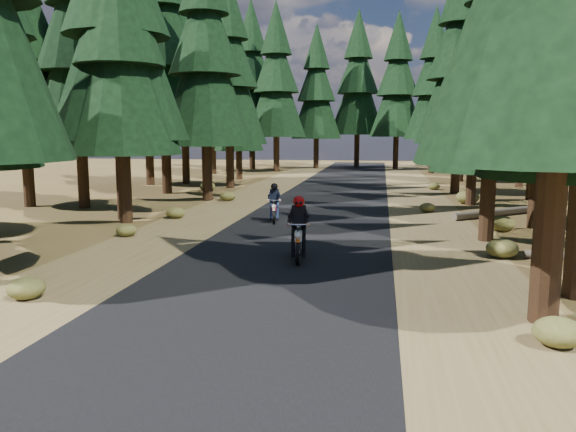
# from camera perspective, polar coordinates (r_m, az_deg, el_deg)

# --- Properties ---
(ground) EXTENTS (120.00, 120.00, 0.00)m
(ground) POSITION_cam_1_polar(r_m,az_deg,el_deg) (15.00, -0.95, -4.98)
(ground) COLOR #4C361B
(ground) RESTS_ON ground
(road) EXTENTS (6.00, 100.00, 0.01)m
(road) POSITION_cam_1_polar(r_m,az_deg,el_deg) (19.84, 1.66, -1.68)
(road) COLOR black
(road) RESTS_ON ground
(shoulder_l) EXTENTS (3.20, 100.00, 0.01)m
(shoulder_l) POSITION_cam_1_polar(r_m,az_deg,el_deg) (20.95, -10.90, -1.30)
(shoulder_l) COLOR brown
(shoulder_l) RESTS_ON ground
(shoulder_r) EXTENTS (3.20, 100.00, 0.01)m
(shoulder_r) POSITION_cam_1_polar(r_m,az_deg,el_deg) (19.76, 15.01, -2.02)
(shoulder_r) COLOR brown
(shoulder_r) RESTS_ON ground
(pine_forest) EXTENTS (34.59, 55.08, 16.32)m
(pine_forest) POSITION_cam_1_polar(r_m,az_deg,el_deg) (35.78, 5.32, 15.42)
(pine_forest) COLOR black
(pine_forest) RESTS_ON ground
(log_near) EXTENTS (4.91, 4.17, 0.32)m
(log_near) POSITION_cam_1_polar(r_m,az_deg,el_deg) (25.74, 21.19, 0.41)
(log_near) COLOR #4C4233
(log_near) RESTS_ON ground
(understory_shrubs) EXTENTS (15.77, 31.37, 0.68)m
(understory_shrubs) POSITION_cam_1_polar(r_m,az_deg,el_deg) (22.15, 7.66, -0.01)
(understory_shrubs) COLOR #474C1E
(understory_shrubs) RESTS_ON ground
(rider_lead) EXTENTS (0.82, 2.03, 1.76)m
(rider_lead) POSITION_cam_1_polar(r_m,az_deg,el_deg) (15.46, 1.07, -2.34)
(rider_lead) COLOR white
(rider_lead) RESTS_ON road
(rider_follow) EXTENTS (0.78, 1.77, 1.52)m
(rider_follow) POSITION_cam_1_polar(r_m,az_deg,el_deg) (22.10, -1.41, 0.68)
(rider_follow) COLOR maroon
(rider_follow) RESTS_ON road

